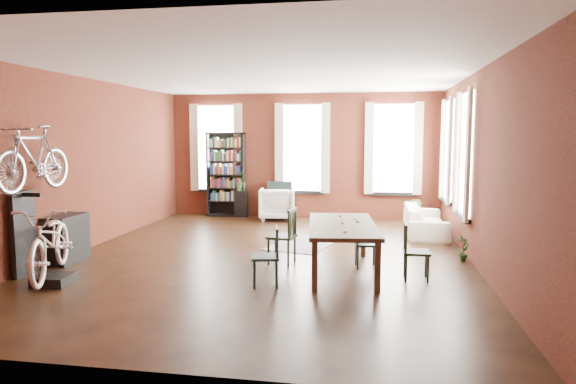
% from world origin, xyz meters
% --- Properties ---
extents(room, '(9.00, 9.04, 3.22)m').
position_xyz_m(room, '(0.25, 0.62, 2.14)').
color(room, black).
rests_on(room, ground).
extents(dining_table, '(1.27, 2.34, 0.76)m').
position_xyz_m(dining_table, '(1.36, -0.78, 0.38)').
color(dining_table, '#4C3C2E').
rests_on(dining_table, ground).
extents(dining_chair_a, '(0.46, 0.46, 0.84)m').
position_xyz_m(dining_chair_a, '(0.33, -1.70, 0.42)').
color(dining_chair_a, '#193836').
rests_on(dining_chair_a, ground).
extents(dining_chair_b, '(0.49, 0.49, 0.92)m').
position_xyz_m(dining_chair_b, '(0.33, -0.41, 0.46)').
color(dining_chair_b, '#1D2F1C').
rests_on(dining_chair_b, ground).
extents(dining_chair_c, '(0.39, 0.39, 0.84)m').
position_xyz_m(dining_chair_c, '(2.48, -1.03, 0.42)').
color(dining_chair_c, black).
rests_on(dining_chair_c, ground).
extents(dining_chair_d, '(0.40, 0.40, 0.78)m').
position_xyz_m(dining_chair_d, '(1.73, -0.44, 0.39)').
color(dining_chair_d, '#183335').
rests_on(dining_chair_d, ground).
extents(bookshelf, '(1.00, 0.32, 2.20)m').
position_xyz_m(bookshelf, '(-2.00, 4.30, 1.10)').
color(bookshelf, black).
rests_on(bookshelf, ground).
extents(white_armchair, '(0.96, 0.92, 0.89)m').
position_xyz_m(white_armchair, '(-0.57, 3.93, 0.44)').
color(white_armchair, white).
rests_on(white_armchair, ground).
extents(cream_sofa, '(0.61, 2.08, 0.81)m').
position_xyz_m(cream_sofa, '(2.95, 2.60, 0.41)').
color(cream_sofa, beige).
rests_on(cream_sofa, ground).
extents(striped_rug, '(1.42, 1.87, 0.01)m').
position_xyz_m(striped_rug, '(0.49, 1.17, 0.01)').
color(striped_rug, black).
rests_on(striped_rug, ground).
extents(bike_trainer, '(0.51, 0.51, 0.14)m').
position_xyz_m(bike_trainer, '(-2.69, -2.15, 0.07)').
color(bike_trainer, black).
rests_on(bike_trainer, ground).
extents(bike_wall_rack, '(0.16, 0.60, 1.30)m').
position_xyz_m(bike_wall_rack, '(-3.40, -1.80, 0.65)').
color(bike_wall_rack, black).
rests_on(bike_wall_rack, ground).
extents(console_table, '(0.40, 0.80, 0.80)m').
position_xyz_m(console_table, '(-3.28, -0.90, 0.40)').
color(console_table, black).
rests_on(console_table, ground).
extents(plant_stand, '(0.38, 0.38, 0.68)m').
position_xyz_m(plant_stand, '(-1.60, 4.30, 0.34)').
color(plant_stand, black).
rests_on(plant_stand, ground).
extents(plant_by_sofa, '(0.61, 0.76, 0.30)m').
position_xyz_m(plant_by_sofa, '(2.76, 3.49, 0.15)').
color(plant_by_sofa, '#2A5F26').
rests_on(plant_by_sofa, ground).
extents(plant_small, '(0.50, 0.46, 0.16)m').
position_xyz_m(plant_small, '(3.36, 0.23, 0.08)').
color(plant_small, '#234F1F').
rests_on(plant_small, ground).
extents(bicycle_floor, '(0.99, 1.19, 1.93)m').
position_xyz_m(bicycle_floor, '(-2.68, -2.18, 1.11)').
color(bicycle_floor, silver).
rests_on(bicycle_floor, bike_trainer).
extents(bicycle_hung, '(0.47, 1.00, 1.66)m').
position_xyz_m(bicycle_hung, '(-3.15, -1.80, 2.13)').
color(bicycle_hung, '#A5A8AD').
rests_on(bicycle_hung, bike_wall_rack).
extents(plant_on_stand, '(0.62, 0.65, 0.41)m').
position_xyz_m(plant_on_stand, '(-1.60, 4.25, 0.89)').
color(plant_on_stand, '#376327').
rests_on(plant_on_stand, plant_stand).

